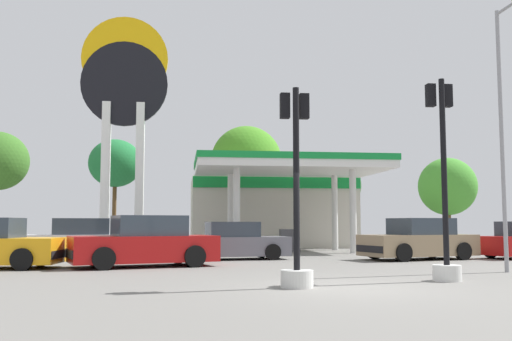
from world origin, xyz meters
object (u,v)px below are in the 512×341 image
object	(u,v)px
car_1	(235,242)
car_4	(145,243)
station_pole_sign	(124,101)
car_3	(419,241)
tree_3	(340,186)
corner_streetlamp	(504,113)
traffic_signal_0	(444,209)
tree_1	(115,164)
car_5	(83,240)
tree_4	(447,187)
tree_2	(246,161)
traffic_signal_1	(296,219)

from	to	relation	value
car_1	car_4	distance (m)	4.69
station_pole_sign	car_3	distance (m)	15.70
tree_3	car_4	bearing A→B (deg)	-121.58
car_3	tree_3	world-z (taller)	tree_3
tree_3	corner_streetlamp	distance (m)	23.24
traffic_signal_0	tree_1	bearing A→B (deg)	113.66
car_5	corner_streetlamp	world-z (taller)	corner_streetlamp
station_pole_sign	tree_4	xyz separation A→B (m)	(21.65, 9.93, -3.50)
traffic_signal_0	tree_2	bearing A→B (deg)	95.57
tree_4	traffic_signal_0	bearing A→B (deg)	-115.88
car_1	traffic_signal_0	xyz separation A→B (m)	(4.32, -8.99, 1.09)
car_3	corner_streetlamp	xyz separation A→B (m)	(0.15, -6.02, 3.85)
car_4	traffic_signal_0	size ratio (longest dim) A/B	0.99
car_4	tree_4	xyz separation A→B (m)	(19.92, 19.84, 3.24)
traffic_signal_0	tree_1	world-z (taller)	tree_1
traffic_signal_1	tree_1	bearing A→B (deg)	105.00
car_5	tree_3	xyz separation A→B (m)	(14.65, 15.05, 3.23)
tree_4	corner_streetlamp	size ratio (longest dim) A/B	0.78
station_pole_sign	corner_streetlamp	world-z (taller)	station_pole_sign
tree_3	car_3	bearing A→B (deg)	-95.78
tree_1	car_4	bearing A→B (deg)	-80.61
car_1	tree_3	world-z (taller)	tree_3
car_5	traffic_signal_0	distance (m)	14.39
car_3	tree_2	distance (m)	16.91
car_3	car_4	xyz separation A→B (m)	(-10.26, -2.36, 0.02)
tree_2	tree_3	xyz separation A→B (m)	(6.71, 1.68, -1.42)
car_4	tree_4	bearing A→B (deg)	44.89
station_pole_sign	car_5	distance (m)	8.73
tree_4	corner_streetlamp	distance (m)	25.35
tree_2	tree_1	bearing A→B (deg)	173.70
car_3	tree_1	size ratio (longest dim) A/B	0.70
tree_2	tree_4	xyz separation A→B (m)	(14.63, 2.00, -1.39)
traffic_signal_1	tree_1	xyz separation A→B (m)	(-6.79, 25.33, 3.74)
tree_1	tree_2	world-z (taller)	tree_2
car_5	traffic_signal_0	world-z (taller)	traffic_signal_0
station_pole_sign	tree_4	size ratio (longest dim) A/B	1.95
car_1	car_5	world-z (taller)	car_5
station_pole_sign	tree_4	distance (m)	24.08
tree_4	tree_2	bearing A→B (deg)	-172.23
car_1	traffic_signal_0	size ratio (longest dim) A/B	0.85
tree_1	traffic_signal_0	bearing A→B (deg)	-66.34
traffic_signal_1	car_5	bearing A→B (deg)	119.89
car_5	traffic_signal_1	world-z (taller)	traffic_signal_1
car_1	tree_1	bearing A→B (deg)	112.45
car_3	tree_3	xyz separation A→B (m)	(1.74, 17.16, 3.23)
traffic_signal_0	tree_4	xyz separation A→B (m)	(12.34, 25.44, 2.23)
car_3	tree_2	bearing A→B (deg)	107.82
corner_streetlamp	tree_4	bearing A→B (deg)	67.98
car_3	tree_2	size ratio (longest dim) A/B	0.62
car_3	tree_2	world-z (taller)	tree_2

